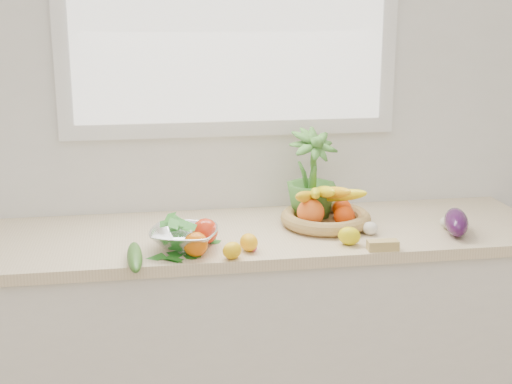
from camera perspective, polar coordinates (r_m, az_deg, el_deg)
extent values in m
cube|color=white|center=(2.78, -2.09, 7.63)|extent=(4.50, 0.02, 2.70)
cube|color=silver|center=(2.77, -1.11, -12.42)|extent=(2.20, 0.58, 0.86)
cube|color=beige|center=(2.59, -1.16, -3.56)|extent=(2.24, 0.62, 0.04)
sphere|color=#DB5F06|center=(2.33, -4.85, -4.20)|extent=(0.09, 0.09, 0.08)
ellipsoid|color=#FFAC0D|center=(2.38, -0.58, -4.05)|extent=(0.07, 0.08, 0.06)
ellipsoid|color=yellow|center=(2.31, -1.92, -4.70)|extent=(0.09, 0.09, 0.06)
ellipsoid|color=#D9C70B|center=(2.46, 7.47, -3.50)|extent=(0.10, 0.10, 0.06)
sphere|color=red|center=(2.45, -4.09, -3.15)|extent=(0.10, 0.10, 0.09)
cube|color=tan|center=(2.43, 10.11, -4.21)|extent=(0.11, 0.05, 0.03)
ellipsoid|color=beige|center=(2.70, 15.09, -2.37)|extent=(0.07, 0.07, 0.05)
ellipsoid|color=beige|center=(2.77, 15.73, -2.00)|extent=(0.06, 0.06, 0.04)
ellipsoid|color=white|center=(2.58, 9.11, -2.88)|extent=(0.06, 0.06, 0.05)
ellipsoid|color=#340F39|center=(2.65, 15.72, -2.32)|extent=(0.15, 0.23, 0.09)
ellipsoid|color=#285117|center=(2.29, -9.68, -5.14)|extent=(0.05, 0.26, 0.05)
sphere|color=#D71A4C|center=(2.38, -0.26, -4.43)|extent=(0.04, 0.04, 0.03)
imported|color=#427F2E|center=(2.69, 4.45, 1.36)|extent=(0.25, 0.25, 0.35)
cylinder|color=tan|center=(2.66, 5.58, -2.56)|extent=(0.30, 0.30, 0.01)
torus|color=tan|center=(2.66, 5.59, -2.07)|extent=(0.36, 0.36, 0.05)
sphere|color=orange|center=(2.60, 4.39, -1.64)|extent=(0.11, 0.11, 0.10)
sphere|color=#E43F07|center=(2.61, 7.07, -1.92)|extent=(0.08, 0.08, 0.08)
sphere|color=#FF4508|center=(2.71, 6.90, -1.33)|extent=(0.08, 0.08, 0.07)
ellipsoid|color=#243015|center=(2.71, 5.03, -0.97)|extent=(0.09, 0.09, 0.10)
ellipsoid|color=gold|center=(2.60, 4.11, -0.39)|extent=(0.16, 0.21, 0.10)
ellipsoid|color=yellow|center=(2.61, 4.78, -0.10)|extent=(0.09, 0.23, 0.10)
ellipsoid|color=yellow|center=(2.62, 5.49, 0.02)|extent=(0.05, 0.23, 0.10)
ellipsoid|color=yellow|center=(2.63, 6.14, -0.05)|extent=(0.12, 0.22, 0.10)
ellipsoid|color=yellow|center=(2.64, 6.86, -0.27)|extent=(0.18, 0.19, 0.10)
cylinder|color=white|center=(2.41, -5.74, -4.41)|extent=(0.11, 0.11, 0.02)
imported|color=silver|center=(2.40, -5.77, -3.59)|extent=(0.28, 0.28, 0.06)
ellipsoid|color=#265E17|center=(2.38, -5.79, -2.69)|extent=(0.21, 0.21, 0.07)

